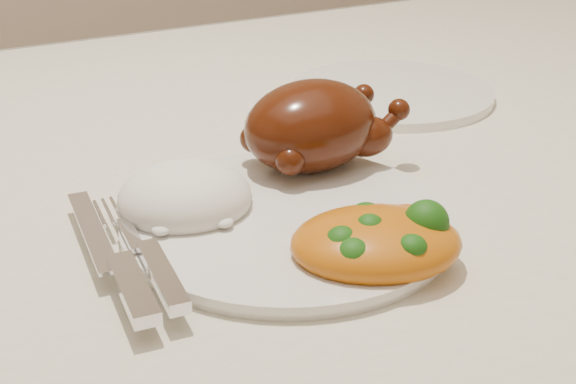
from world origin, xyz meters
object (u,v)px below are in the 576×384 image
side_plate (391,93)px  roast_chicken (315,125)px  dinner_plate (288,222)px  dining_table (256,264)px

side_plate → roast_chicken: 0.24m
dinner_plate → side_plate: bearing=41.5°
dinner_plate → side_plate: same height
side_plate → dining_table: bearing=-155.4°
dining_table → side_plate: (0.22, 0.10, 0.11)m
dinner_plate → roast_chicken: size_ratio=1.65×
dinner_plate → side_plate: 0.33m
dining_table → dinner_plate: (-0.03, -0.12, 0.11)m
roast_chicken → dining_table: bearing=122.6°
dining_table → roast_chicken: roast_chicken is taller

